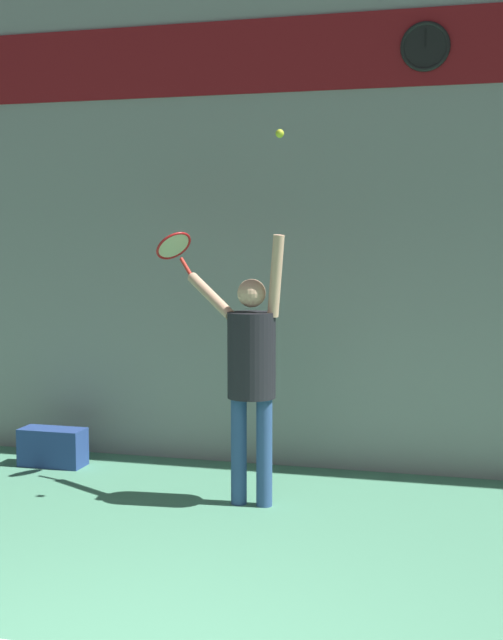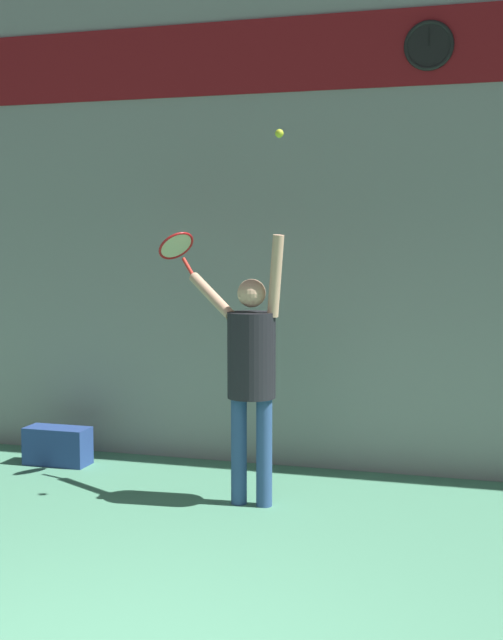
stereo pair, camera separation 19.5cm
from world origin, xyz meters
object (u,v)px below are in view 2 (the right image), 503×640
object	(u,v)px
tennis_player	(251,364)
tennis_ball	(279,133)
scoreboard_clock	(429,45)
tennis_racket	(177,247)
equipment_bag	(58,446)

from	to	relation	value
tennis_player	tennis_ball	world-z (taller)	tennis_ball
scoreboard_clock	tennis_racket	xyz separation A→B (m)	(-2.07, -0.75, -1.76)
scoreboard_clock	tennis_racket	distance (m)	2.82
tennis_player	tennis_ball	bearing A→B (deg)	-14.38
tennis_racket	equipment_bag	world-z (taller)	tennis_racket
scoreboard_clock	equipment_bag	bearing A→B (deg)	-170.82
scoreboard_clock	equipment_bag	world-z (taller)	scoreboard_clock
tennis_racket	tennis_ball	size ratio (longest dim) A/B	6.56
scoreboard_clock	equipment_bag	size ratio (longest dim) A/B	0.71
tennis_player	equipment_bag	world-z (taller)	tennis_player
scoreboard_clock	tennis_player	xyz separation A→B (m)	(-1.24, -1.26, -2.69)
scoreboard_clock	tennis_player	distance (m)	3.22
equipment_bag	tennis_ball	bearing A→B (deg)	-17.77
tennis_player	tennis_ball	distance (m)	1.84
equipment_bag	scoreboard_clock	bearing A→B (deg)	9.18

